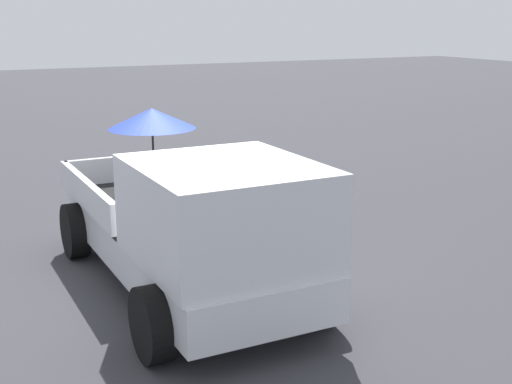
% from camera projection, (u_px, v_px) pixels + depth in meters
% --- Properties ---
extents(ground_plane, '(80.00, 80.00, 0.00)m').
position_uv_depth(ground_plane, '(182.00, 285.00, 8.93)').
color(ground_plane, '#38383D').
extents(pickup_truck_main, '(5.05, 2.25, 2.20)m').
position_uv_depth(pickup_truck_main, '(193.00, 224.00, 8.31)').
color(pickup_truck_main, black).
rests_on(pickup_truck_main, ground).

